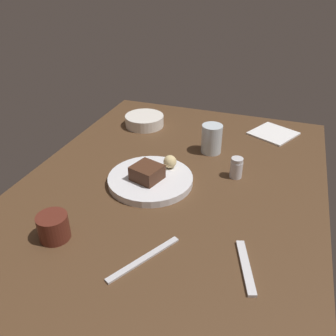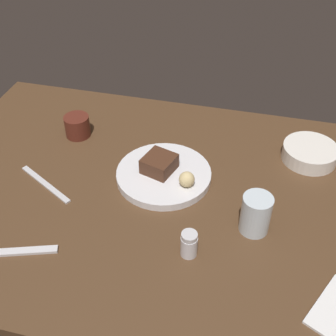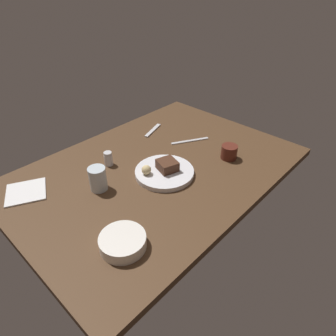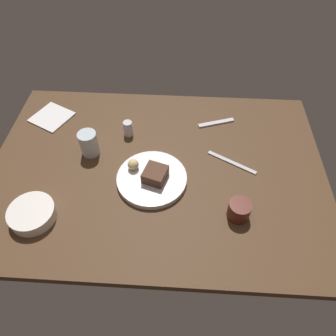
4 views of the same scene
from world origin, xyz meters
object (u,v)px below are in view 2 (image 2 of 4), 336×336
object	(u,v)px
dessert_plate	(164,175)
dessert_spoon	(22,251)
water_glass	(256,214)
bread_roll	(187,179)
coffee_cup	(77,126)
chocolate_cake_slice	(159,164)
salt_shaker	(189,244)
butter_knife	(45,184)
side_bowl	(310,153)

from	to	relation	value
dessert_plate	dessert_spoon	world-z (taller)	dessert_plate
water_glass	bread_roll	bearing A→B (deg)	154.17
bread_roll	coffee_cup	bearing A→B (deg)	155.90
bread_roll	coffee_cup	xyz separation A→B (cm)	(-35.23, 15.76, -0.89)
dessert_spoon	chocolate_cake_slice	bearing A→B (deg)	35.95
coffee_cup	salt_shaker	bearing A→B (deg)	-41.00
chocolate_cake_slice	butter_knife	size ratio (longest dim) A/B	0.40
bread_roll	butter_knife	xyz separation A→B (cm)	(-34.93, -6.23, -3.72)
side_bowl	dessert_spoon	bearing A→B (deg)	-141.33
bread_roll	water_glass	size ratio (longest dim) A/B	0.41
coffee_cup	chocolate_cake_slice	bearing A→B (deg)	-23.33
chocolate_cake_slice	coffee_cup	xyz separation A→B (cm)	(-27.29, 11.77, -0.99)
bread_roll	water_glass	distance (cm)	19.17
chocolate_cake_slice	dessert_plate	bearing A→B (deg)	-18.40
dessert_plate	salt_shaker	world-z (taller)	salt_shaker
dessert_plate	chocolate_cake_slice	distance (cm)	3.33
water_glass	dessert_spoon	size ratio (longest dim) A/B	0.63
bread_roll	dessert_spoon	size ratio (longest dim) A/B	0.26
salt_shaker	side_bowl	bearing A→B (deg)	57.73
bread_roll	water_glass	xyz separation A→B (cm)	(17.24, -8.35, 0.76)
side_bowl	water_glass	bearing A→B (deg)	-112.73
dessert_spoon	salt_shaker	bearing A→B (deg)	-5.11
dessert_spoon	water_glass	bearing A→B (deg)	3.02
chocolate_cake_slice	salt_shaker	distance (cm)	26.00
dessert_plate	chocolate_cake_slice	xyz separation A→B (cm)	(-1.26, 0.42, 3.06)
dessert_plate	water_glass	size ratio (longest dim) A/B	2.55
chocolate_cake_slice	side_bowl	bearing A→B (deg)	23.76
salt_shaker	side_bowl	size ratio (longest dim) A/B	0.43
dessert_plate	side_bowl	size ratio (longest dim) A/B	1.67
water_glass	butter_knife	bearing A→B (deg)	177.68
side_bowl	bread_roll	bearing A→B (deg)	-145.17
salt_shaker	dessert_plate	bearing A→B (deg)	116.62
water_glass	coffee_cup	bearing A→B (deg)	155.33
dessert_plate	side_bowl	xyz separation A→B (cm)	(35.96, 16.80, 1.02)
chocolate_cake_slice	bread_roll	xyz separation A→B (cm)	(7.94, -3.99, -0.10)
chocolate_cake_slice	water_glass	bearing A→B (deg)	-26.09
chocolate_cake_slice	coffee_cup	bearing A→B (deg)	156.67
dessert_plate	bread_roll	xyz separation A→B (cm)	(6.68, -3.57, 2.95)
side_bowl	coffee_cup	world-z (taller)	coffee_cup
side_bowl	butter_knife	size ratio (longest dim) A/B	0.76
chocolate_cake_slice	bread_roll	distance (cm)	8.88
bread_roll	salt_shaker	distance (cm)	19.37
dessert_spoon	butter_knife	xyz separation A→B (cm)	(-4.86, 20.90, -0.10)
coffee_cup	dessert_spoon	size ratio (longest dim) A/B	0.47
chocolate_cake_slice	water_glass	size ratio (longest dim) A/B	0.80
dessert_plate	coffee_cup	size ratio (longest dim) A/B	3.40
dessert_spoon	butter_knife	distance (cm)	21.46
salt_shaker	coffee_cup	distance (cm)	52.69
side_bowl	coffee_cup	bearing A→B (deg)	-175.91
dessert_plate	butter_knife	xyz separation A→B (cm)	(-28.25, -9.80, -0.77)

